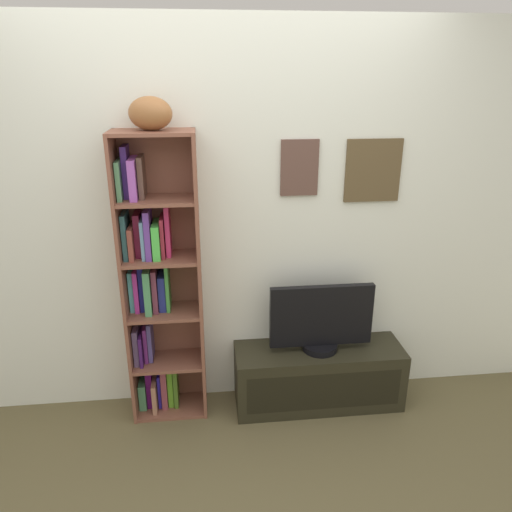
# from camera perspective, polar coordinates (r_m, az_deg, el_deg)

# --- Properties ---
(back_wall) EXTENTS (4.80, 0.08, 2.35)m
(back_wall) POSITION_cam_1_polar(r_m,az_deg,el_deg) (2.96, -3.91, 3.53)
(back_wall) COLOR white
(back_wall) RESTS_ON ground
(bookshelf) EXTENTS (0.45, 0.27, 1.77)m
(bookshelf) POSITION_cam_1_polar(r_m,az_deg,el_deg) (2.97, -11.59, -3.58)
(bookshelf) COLOR brown
(bookshelf) RESTS_ON ground
(football) EXTENTS (0.30, 0.27, 0.17)m
(football) POSITION_cam_1_polar(r_m,az_deg,el_deg) (2.68, -12.26, 15.99)
(football) COLOR #925C32
(football) RESTS_ON bookshelf
(tv_stand) EXTENTS (1.07, 0.34, 0.40)m
(tv_stand) POSITION_cam_1_polar(r_m,az_deg,el_deg) (3.29, 7.29, -13.75)
(tv_stand) COLOR black
(tv_stand) RESTS_ON ground
(television) EXTENTS (0.64, 0.22, 0.44)m
(television) POSITION_cam_1_polar(r_m,az_deg,el_deg) (3.07, 7.64, -7.37)
(television) COLOR black
(television) RESTS_ON tv_stand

